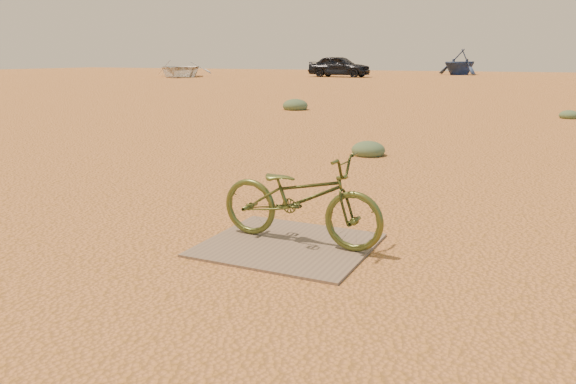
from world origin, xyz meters
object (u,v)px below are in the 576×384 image
at_px(boat_far_left, 460,62).
at_px(plywood_board, 288,245).
at_px(bicycle, 300,198).
at_px(boat_near_left, 180,69).
at_px(car, 339,66).

bearing_deg(boat_far_left, plywood_board, -56.30).
distance_m(plywood_board, bicycle, 0.42).
distance_m(plywood_board, boat_near_left, 41.04).
relative_size(plywood_board, bicycle, 0.92).
xyz_separation_m(plywood_board, car, (-13.55, 37.96, 0.80)).
distance_m(plywood_board, car, 40.32).
height_order(bicycle, boat_far_left, boat_far_left).
height_order(car, boat_far_left, boat_far_left).
relative_size(bicycle, boat_near_left, 0.24).
relative_size(plywood_board, boat_near_left, 0.22).
bearing_deg(car, plywood_board, -157.99).
distance_m(car, boat_far_left, 12.00).
bearing_deg(boat_far_left, boat_near_left, -115.91).
height_order(boat_near_left, boat_far_left, boat_far_left).
bearing_deg(boat_far_left, car, -103.06).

